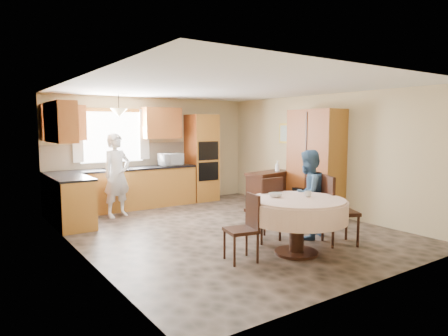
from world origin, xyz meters
TOP-DOWN VIEW (x-y plane):
  - floor at (0.00, 0.00)m, footprint 5.00×6.00m
  - ceiling at (0.00, 0.00)m, footprint 5.00×6.00m
  - wall_back at (0.00, 3.00)m, footprint 5.00×0.02m
  - wall_front at (0.00, -3.00)m, footprint 5.00×0.02m
  - wall_left at (-2.50, 0.00)m, footprint 0.02×6.00m
  - wall_right at (2.50, 0.00)m, footprint 0.02×6.00m
  - window at (-1.00, 2.98)m, footprint 1.40×0.03m
  - curtain_left at (-1.75, 2.93)m, footprint 0.22×0.02m
  - curtain_right at (-0.25, 2.93)m, footprint 0.22×0.02m
  - base_cab_back at (-0.85, 2.70)m, footprint 3.30×0.60m
  - counter_back at (-0.85, 2.70)m, footprint 3.30×0.64m
  - base_cab_left at (-2.20, 1.80)m, footprint 0.60×1.20m
  - counter_left at (-2.20, 1.80)m, footprint 0.64×1.20m
  - backsplash at (-0.85, 2.99)m, footprint 3.30×0.02m
  - wall_cab_left at (-2.05, 2.83)m, footprint 0.85×0.33m
  - wall_cab_right at (0.15, 2.83)m, footprint 0.90×0.33m
  - wall_cab_side at (-2.33, 1.80)m, footprint 0.33×1.20m
  - oven_tower at (1.15, 2.69)m, footprint 0.66×0.62m
  - oven_upper at (1.15, 2.38)m, footprint 0.56×0.01m
  - oven_lower at (1.15, 2.38)m, footprint 0.56×0.01m
  - pendant at (-1.00, 2.50)m, footprint 0.36×0.36m
  - sideboard at (1.60, 0.65)m, footprint 1.23×0.73m
  - space_heater at (2.03, 0.05)m, footprint 0.43×0.30m
  - cupboard at (2.22, -0.06)m, footprint 0.57×1.14m
  - dining_table at (0.07, -1.70)m, footprint 1.42×1.42m
  - chair_left at (-0.71, -1.50)m, footprint 0.47×0.47m
  - chair_back at (0.13, -0.97)m, footprint 0.45×0.45m
  - chair_right at (0.90, -1.69)m, footprint 0.63×0.63m
  - framed_picture at (2.47, 1.03)m, footprint 0.06×0.56m
  - microwave at (0.28, 2.65)m, footprint 0.53×0.37m
  - person_sink at (-1.22, 2.10)m, footprint 0.71×0.57m
  - person_dining at (0.80, -1.21)m, footprint 0.81×0.69m
  - bowl_sideboard at (1.41, 0.65)m, footprint 0.26×0.26m
  - bottle_sideboard at (1.81, 0.65)m, footprint 0.14×0.14m
  - cup_table at (0.31, -1.68)m, footprint 0.14×0.14m
  - bowl_table at (-0.11, -1.43)m, footprint 0.22×0.22m

SIDE VIEW (x-z plane):
  - floor at x=0.00m, z-range -0.01..0.01m
  - space_heater at x=2.03m, z-range 0.00..0.58m
  - sideboard at x=1.60m, z-range 0.00..0.82m
  - base_cab_back at x=-0.85m, z-range 0.00..0.88m
  - base_cab_left at x=-2.20m, z-range 0.00..0.88m
  - chair_left at x=-0.71m, z-range 0.05..0.97m
  - chair_back at x=0.13m, z-range 0.05..1.09m
  - chair_right at x=0.90m, z-range 0.06..1.14m
  - dining_table at x=0.07m, z-range 0.23..1.04m
  - person_dining at x=0.80m, z-range 0.00..1.46m
  - oven_lower at x=1.15m, z-range 0.53..0.97m
  - bowl_table at x=-0.11m, z-range 0.81..0.87m
  - bowl_sideboard at x=1.41m, z-range 0.82..0.87m
  - person_sink at x=-1.22m, z-range 0.00..1.70m
  - cup_table at x=0.31m, z-range 0.81..0.89m
  - counter_back at x=-0.85m, z-range 0.88..0.92m
  - counter_left at x=-2.20m, z-range 0.88..0.92m
  - bottle_sideboard at x=1.81m, z-range 0.82..1.10m
  - oven_tower at x=1.15m, z-range 0.00..2.12m
  - microwave at x=0.28m, z-range 0.92..1.21m
  - cupboard at x=2.22m, z-range 0.00..2.18m
  - backsplash at x=-0.85m, z-range 0.90..1.46m
  - wall_back at x=0.00m, z-range 0.00..2.50m
  - wall_front at x=0.00m, z-range 0.00..2.50m
  - wall_left at x=-2.50m, z-range 0.00..2.50m
  - wall_right at x=2.50m, z-range 0.00..2.50m
  - oven_upper at x=1.15m, z-range 1.02..1.48m
  - window at x=-1.00m, z-range 1.05..2.15m
  - curtain_left at x=-1.75m, z-range 1.08..2.22m
  - curtain_right at x=-0.25m, z-range 1.08..2.22m
  - framed_picture at x=2.47m, z-range 1.44..1.91m
  - wall_cab_left at x=-2.05m, z-range 1.55..2.27m
  - wall_cab_right at x=0.15m, z-range 1.55..2.27m
  - wall_cab_side at x=-2.33m, z-range 1.55..2.27m
  - pendant at x=-1.00m, z-range 2.03..2.21m
  - ceiling at x=0.00m, z-range 2.50..2.50m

